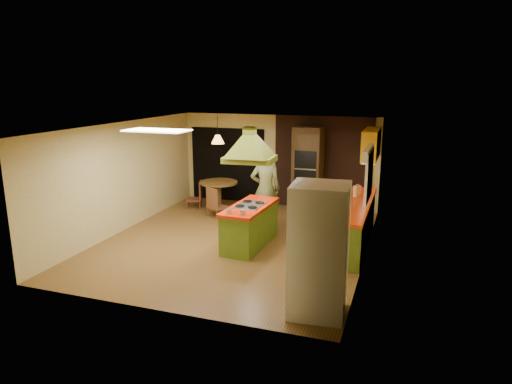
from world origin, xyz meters
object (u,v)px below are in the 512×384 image
(refrigerator, at_px, (319,251))
(wall_oven, at_px, (308,169))
(kitchen_island, at_px, (250,225))
(dining_table, at_px, (219,190))
(canister_large, at_px, (357,191))
(man, at_px, (266,189))

(refrigerator, bearing_deg, wall_oven, 100.36)
(kitchen_island, xyz_separation_m, refrigerator, (1.92, -2.40, 0.55))
(refrigerator, height_order, wall_oven, wall_oven)
(wall_oven, distance_m, dining_table, 2.45)
(wall_oven, bearing_deg, dining_table, -159.83)
(wall_oven, xyz_separation_m, canister_large, (1.49, -1.75, -0.09))
(canister_large, bearing_deg, refrigerator, -91.62)
(man, xyz_separation_m, wall_oven, (0.58, 1.87, 0.17))
(canister_large, bearing_deg, man, -176.86)
(dining_table, relative_size, canister_large, 4.46)
(kitchen_island, height_order, man, man)
(wall_oven, bearing_deg, kitchen_island, -96.38)
(refrigerator, xyz_separation_m, dining_table, (-3.66, 4.80, -0.46))
(refrigerator, distance_m, wall_oven, 5.66)
(kitchen_island, height_order, dining_table, kitchen_island)
(man, height_order, refrigerator, refrigerator)
(man, xyz_separation_m, refrigerator, (1.97, -3.62, 0.04))
(wall_oven, bearing_deg, refrigerator, -72.48)
(man, height_order, wall_oven, wall_oven)
(dining_table, xyz_separation_m, canister_large, (3.77, -1.06, 0.50))
(wall_oven, bearing_deg, man, -103.91)
(man, bearing_deg, kitchen_island, 74.31)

